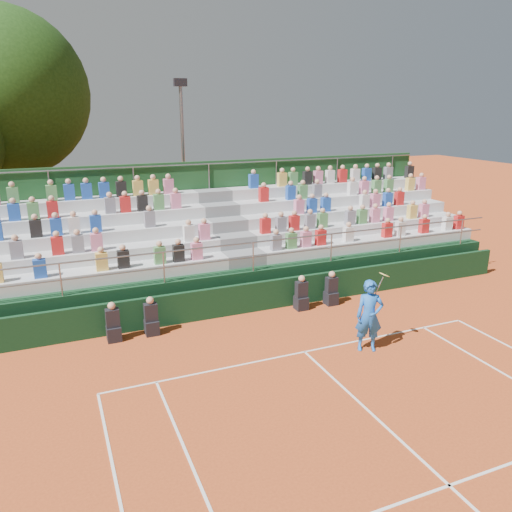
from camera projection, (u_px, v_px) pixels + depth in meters
name	position (u px, v px, depth m)	size (l,w,h in m)	color
ground	(305.00, 352.00, 13.75)	(90.00, 90.00, 0.00)	#C14D20
courtside_wall	(259.00, 296.00, 16.44)	(20.00, 0.15, 1.00)	black
line_officials	(231.00, 307.00, 15.62)	(7.62, 0.40, 1.19)	black
grandstand	(227.00, 253.00, 19.14)	(20.00, 5.20, 4.40)	black
tennis_player	(369.00, 316.00, 13.61)	(0.97, 0.74, 2.22)	blue
tree_east	(3.00, 94.00, 21.91)	(7.39, 7.39, 10.75)	#3C2916
floodlight_mast	(183.00, 150.00, 23.55)	(0.60, 0.25, 7.73)	gray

